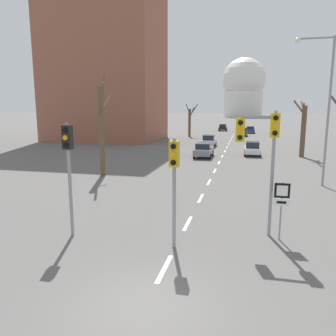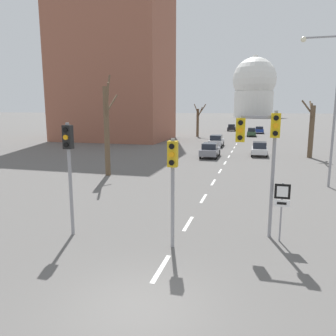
% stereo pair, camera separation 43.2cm
% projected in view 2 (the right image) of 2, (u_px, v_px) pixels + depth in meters
% --- Properties ---
extents(ground_plane, '(800.00, 800.00, 0.00)m').
position_uv_depth(ground_plane, '(138.00, 307.00, 8.83)').
color(ground_plane, '#5E5B59').
extents(lane_stripe_0, '(0.16, 2.00, 0.01)m').
position_uv_depth(lane_stripe_0, '(161.00, 268.00, 10.96)').
color(lane_stripe_0, silver).
rests_on(lane_stripe_0, ground_plane).
extents(lane_stripe_1, '(0.16, 2.00, 0.01)m').
position_uv_depth(lane_stripe_1, '(188.00, 223.00, 15.23)').
color(lane_stripe_1, silver).
rests_on(lane_stripe_1, ground_plane).
extents(lane_stripe_2, '(0.16, 2.00, 0.01)m').
position_uv_depth(lane_stripe_2, '(203.00, 198.00, 19.51)').
color(lane_stripe_2, silver).
rests_on(lane_stripe_2, ground_plane).
extents(lane_stripe_3, '(0.16, 2.00, 0.01)m').
position_uv_depth(lane_stripe_3, '(213.00, 182.00, 23.78)').
color(lane_stripe_3, silver).
rests_on(lane_stripe_3, ground_plane).
extents(lane_stripe_4, '(0.16, 2.00, 0.01)m').
position_uv_depth(lane_stripe_4, '(220.00, 171.00, 28.05)').
color(lane_stripe_4, silver).
rests_on(lane_stripe_4, ground_plane).
extents(lane_stripe_5, '(0.16, 2.00, 0.01)m').
position_uv_depth(lane_stripe_5, '(225.00, 163.00, 32.33)').
color(lane_stripe_5, silver).
rests_on(lane_stripe_5, ground_plane).
extents(lane_stripe_6, '(0.16, 2.00, 0.01)m').
position_uv_depth(lane_stripe_6, '(229.00, 157.00, 36.60)').
color(lane_stripe_6, silver).
rests_on(lane_stripe_6, ground_plane).
extents(lane_stripe_7, '(0.16, 2.00, 0.01)m').
position_uv_depth(lane_stripe_7, '(232.00, 152.00, 40.88)').
color(lane_stripe_7, silver).
rests_on(lane_stripe_7, ground_plane).
extents(lane_stripe_8, '(0.16, 2.00, 0.01)m').
position_uv_depth(lane_stripe_8, '(234.00, 147.00, 45.15)').
color(lane_stripe_8, silver).
rests_on(lane_stripe_8, ground_plane).
extents(lane_stripe_9, '(0.16, 2.00, 0.01)m').
position_uv_depth(lane_stripe_9, '(236.00, 144.00, 49.42)').
color(lane_stripe_9, silver).
rests_on(lane_stripe_9, ground_plane).
extents(lane_stripe_10, '(0.16, 2.00, 0.01)m').
position_uv_depth(lane_stripe_10, '(238.00, 141.00, 53.70)').
color(lane_stripe_10, silver).
rests_on(lane_stripe_10, ground_plane).
extents(lane_stripe_11, '(0.16, 2.00, 0.01)m').
position_uv_depth(lane_stripe_11, '(240.00, 139.00, 57.97)').
color(lane_stripe_11, silver).
rests_on(lane_stripe_11, ground_plane).
extents(lane_stripe_12, '(0.16, 2.00, 0.01)m').
position_uv_depth(lane_stripe_12, '(241.00, 137.00, 62.25)').
color(lane_stripe_12, silver).
rests_on(lane_stripe_12, ground_plane).
extents(lane_stripe_13, '(0.16, 2.00, 0.01)m').
position_uv_depth(lane_stripe_13, '(242.00, 135.00, 66.52)').
color(lane_stripe_13, silver).
rests_on(lane_stripe_13, ground_plane).
extents(traffic_signal_near_right, '(1.70, 0.34, 5.20)m').
position_uv_depth(traffic_signal_near_right, '(262.00, 143.00, 13.10)').
color(traffic_signal_near_right, gray).
rests_on(traffic_signal_near_right, ground_plane).
extents(traffic_signal_near_left, '(0.36, 0.34, 4.72)m').
position_uv_depth(traffic_signal_near_left, '(69.00, 158.00, 13.35)').
color(traffic_signal_near_left, gray).
rests_on(traffic_signal_near_left, ground_plane).
extents(traffic_signal_centre_tall, '(0.36, 0.34, 4.21)m').
position_uv_depth(traffic_signal_centre_tall, '(173.00, 172.00, 12.15)').
color(traffic_signal_centre_tall, gray).
rests_on(traffic_signal_centre_tall, ground_plane).
extents(route_sign_post, '(0.60, 0.08, 2.42)m').
position_uv_depth(route_sign_post, '(282.00, 202.00, 12.92)').
color(route_sign_post, gray).
rests_on(route_sign_post, ground_plane).
extents(street_lamp_right, '(2.51, 0.36, 9.89)m').
position_uv_depth(street_lamp_right, '(329.00, 98.00, 21.43)').
color(street_lamp_right, gray).
rests_on(street_lamp_right, ground_plane).
extents(sedan_near_left, '(1.88, 4.22, 1.58)m').
position_uv_depth(sedan_near_left, '(210.00, 150.00, 35.80)').
color(sedan_near_left, slate).
rests_on(sedan_near_left, ground_plane).
extents(sedan_near_right, '(1.87, 4.36, 1.48)m').
position_uv_depth(sedan_near_right, '(259.00, 130.00, 71.20)').
color(sedan_near_right, navy).
rests_on(sedan_near_right, ground_plane).
extents(sedan_mid_centre, '(1.89, 3.89, 1.62)m').
position_uv_depth(sedan_mid_centre, '(232.00, 128.00, 78.57)').
color(sedan_mid_centre, black).
rests_on(sedan_mid_centre, ground_plane).
extents(sedan_far_left, '(1.68, 4.51, 1.66)m').
position_uv_depth(sedan_far_left, '(252.00, 132.00, 63.49)').
color(sedan_far_left, '#2D4C33').
rests_on(sedan_far_left, ground_plane).
extents(sedan_far_right, '(1.78, 4.04, 1.58)m').
position_uv_depth(sedan_far_right, '(259.00, 149.00, 37.12)').
color(sedan_far_right, silver).
rests_on(sedan_far_right, ground_plane).
extents(sedan_distant_centre, '(1.85, 4.47, 1.66)m').
position_uv_depth(sedan_distant_centre, '(216.00, 141.00, 45.96)').
color(sedan_distant_centre, '#B7B7BC').
rests_on(sedan_distant_centre, ground_plane).
extents(bare_tree_left_near, '(1.24, 3.42, 7.92)m').
position_uv_depth(bare_tree_left_near, '(107.00, 128.00, 25.66)').
color(bare_tree_left_near, brown).
rests_on(bare_tree_left_near, ground_plane).
extents(bare_tree_left_far, '(2.61, 1.76, 6.20)m').
position_uv_depth(bare_tree_left_far, '(198.00, 121.00, 62.20)').
color(bare_tree_left_far, brown).
rests_on(bare_tree_left_far, ground_plane).
extents(bare_tree_right_far, '(1.45, 4.75, 6.22)m').
position_uv_depth(bare_tree_right_far, '(311.00, 129.00, 35.26)').
color(bare_tree_right_far, brown).
rests_on(bare_tree_right_far, ground_plane).
extents(capitol_dome, '(26.38, 26.38, 37.26)m').
position_uv_depth(capitol_dome, '(254.00, 88.00, 201.85)').
color(capitol_dome, silver).
rests_on(capitol_dome, ground_plane).
extents(apartment_block_left, '(18.00, 14.00, 29.39)m').
position_uv_depth(apartment_block_left, '(114.00, 52.00, 54.72)').
color(apartment_block_left, '#935642').
rests_on(apartment_block_left, ground_plane).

